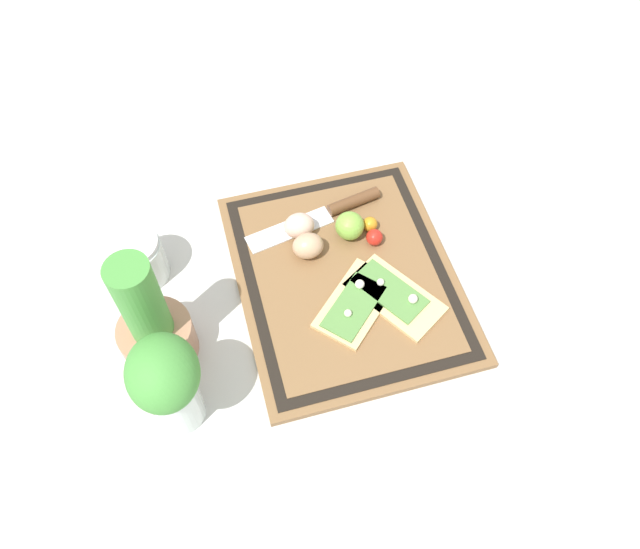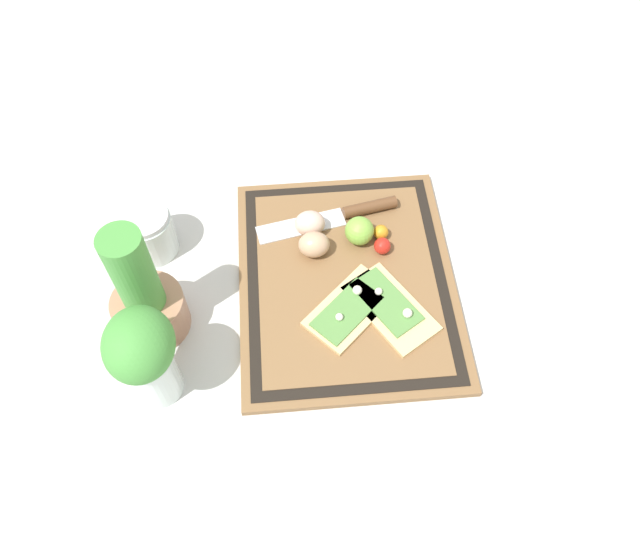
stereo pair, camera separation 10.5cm
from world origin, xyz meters
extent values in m
plane|color=silver|center=(0.00, 0.00, 0.00)|extent=(6.00, 6.00, 0.00)
cube|color=brown|center=(0.00, 0.00, 0.01)|extent=(0.45, 0.37, 0.01)
cube|color=black|center=(0.00, 0.00, 0.01)|extent=(0.42, 0.34, 0.00)
cube|color=brown|center=(0.00, 0.00, 0.01)|extent=(0.39, 0.30, 0.00)
cube|color=#DBBC7F|center=(-0.07, -0.07, 0.02)|extent=(0.18, 0.16, 0.01)
cube|color=#568942|center=(-0.06, -0.06, 0.02)|extent=(0.14, 0.12, 0.00)
sphere|color=silver|center=(-0.09, -0.09, 0.03)|extent=(0.02, 0.02, 0.02)
sphere|color=silver|center=(-0.04, -0.05, 0.03)|extent=(0.01, 0.01, 0.01)
cube|color=#DBBC7F|center=(-0.06, 0.00, 0.02)|extent=(0.17, 0.17, 0.01)
cube|color=#568942|center=(-0.07, 0.01, 0.02)|extent=(0.13, 0.13, 0.00)
sphere|color=silver|center=(-0.04, -0.01, 0.03)|extent=(0.02, 0.02, 0.02)
sphere|color=silver|center=(-0.08, 0.02, 0.03)|extent=(0.01, 0.01, 0.01)
cube|color=silver|center=(0.12, 0.07, 0.02)|extent=(0.07, 0.16, 0.00)
cylinder|color=brown|center=(0.14, -0.06, 0.03)|extent=(0.04, 0.10, 0.02)
ellipsoid|color=tan|center=(0.06, 0.05, 0.04)|extent=(0.05, 0.05, 0.05)
ellipsoid|color=beige|center=(0.11, 0.05, 0.04)|extent=(0.05, 0.05, 0.05)
sphere|color=#7FB742|center=(0.08, -0.03, 0.04)|extent=(0.05, 0.05, 0.05)
sphere|color=red|center=(0.05, -0.07, 0.03)|extent=(0.03, 0.03, 0.03)
sphere|color=orange|center=(0.08, -0.07, 0.03)|extent=(0.03, 0.03, 0.03)
cylinder|color=#AD7A5B|center=(-0.05, 0.32, 0.04)|extent=(0.12, 0.12, 0.07)
cylinder|color=#47933D|center=(-0.05, 0.32, 0.14)|extent=(0.06, 0.06, 0.20)
cylinder|color=silver|center=(0.10, 0.34, 0.04)|extent=(0.09, 0.09, 0.08)
cylinder|color=#D16023|center=(0.10, 0.34, 0.02)|extent=(0.08, 0.08, 0.03)
cylinder|color=silver|center=(0.10, 0.34, 0.09)|extent=(0.09, 0.09, 0.01)
cylinder|color=silver|center=(-0.17, 0.31, 0.05)|extent=(0.07, 0.07, 0.10)
ellipsoid|color=#47933D|center=(-0.17, 0.31, 0.15)|extent=(0.11, 0.10, 0.09)
camera|label=1|loc=(-0.55, 0.20, 0.91)|focal=35.00mm
camera|label=2|loc=(-0.57, 0.09, 0.91)|focal=35.00mm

